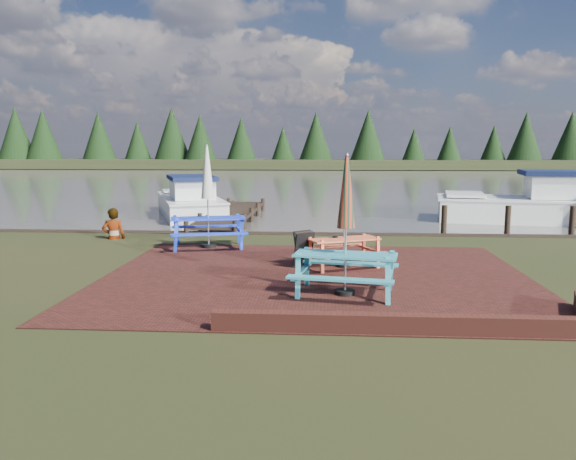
# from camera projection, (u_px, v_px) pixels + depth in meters

# --- Properties ---
(ground) EXTENTS (120.00, 120.00, 0.00)m
(ground) POSITION_uv_depth(u_px,v_px,m) (315.00, 289.00, 10.94)
(ground) COLOR black
(ground) RESTS_ON ground
(paving) EXTENTS (9.00, 7.50, 0.02)m
(paving) POSITION_uv_depth(u_px,v_px,m) (316.00, 277.00, 11.93)
(paving) COLOR black
(paving) RESTS_ON ground
(brick_wall) EXTENTS (6.21, 1.79, 0.30)m
(brick_wall) POSITION_uv_depth(u_px,v_px,m) (455.00, 322.00, 8.40)
(brick_wall) COLOR #4C1E16
(brick_wall) RESTS_ON ground
(water) EXTENTS (120.00, 60.00, 0.02)m
(water) POSITION_uv_depth(u_px,v_px,m) (323.00, 180.00, 47.46)
(water) COLOR #47433D
(water) RESTS_ON ground
(far_treeline) EXTENTS (120.00, 10.00, 8.10)m
(far_treeline) POSITION_uv_depth(u_px,v_px,m) (325.00, 143.00, 75.61)
(far_treeline) COLOR black
(far_treeline) RESTS_ON ground
(picnic_table_teal) EXTENTS (2.13, 1.96, 2.60)m
(picnic_table_teal) POSITION_uv_depth(u_px,v_px,m) (346.00, 247.00, 10.33)
(picnic_table_teal) COLOR teal
(picnic_table_teal) RESTS_ON ground
(picnic_table_red) EXTENTS (2.06, 1.97, 2.23)m
(picnic_table_red) POSITION_uv_depth(u_px,v_px,m) (344.00, 234.00, 12.77)
(picnic_table_red) COLOR #DF5D39
(picnic_table_red) RESTS_ON ground
(picnic_table_blue) EXTENTS (2.37, 2.21, 2.78)m
(picnic_table_blue) POSITION_uv_depth(u_px,v_px,m) (208.00, 213.00, 15.24)
(picnic_table_blue) COLOR blue
(picnic_table_blue) RESTS_ON ground
(chalkboard) EXTENTS (0.52, 0.75, 0.82)m
(chalkboard) POSITION_uv_depth(u_px,v_px,m) (304.00, 249.00, 12.91)
(chalkboard) COLOR black
(chalkboard) RESTS_ON ground
(jetty) EXTENTS (1.76, 9.08, 1.00)m
(jetty) POSITION_uv_depth(u_px,v_px,m) (232.00, 214.00, 22.29)
(jetty) COLOR black
(jetty) RESTS_ON ground
(boat_jetty) EXTENTS (4.46, 7.02, 1.93)m
(boat_jetty) POSITION_uv_depth(u_px,v_px,m) (190.00, 203.00, 24.06)
(boat_jetty) COLOR silver
(boat_jetty) RESTS_ON ground
(boat_near) EXTENTS (8.64, 4.26, 2.24)m
(boat_near) POSITION_uv_depth(u_px,v_px,m) (551.00, 206.00, 22.00)
(boat_near) COLOR silver
(boat_near) RESTS_ON ground
(person) EXTENTS (0.76, 0.58, 1.86)m
(person) POSITION_uv_depth(u_px,v_px,m) (113.00, 208.00, 16.76)
(person) COLOR gray
(person) RESTS_ON ground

